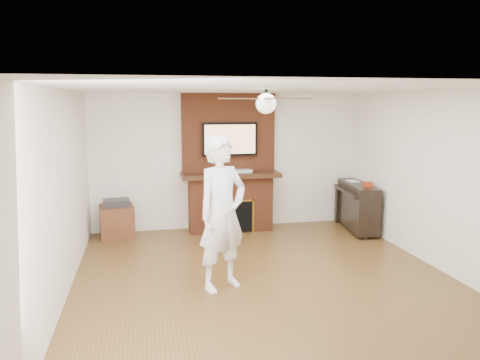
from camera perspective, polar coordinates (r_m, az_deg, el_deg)
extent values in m
cube|color=#553819|center=(6.45, 2.99, -12.66)|extent=(5.36, 5.86, 0.18)
cube|color=white|center=(5.98, 3.22, 11.89)|extent=(5.36, 5.86, 0.18)
cube|color=white|center=(8.81, -1.65, 2.38)|extent=(5.36, 0.18, 2.50)
cube|color=white|center=(3.48, 15.33, -9.03)|extent=(5.36, 0.18, 2.50)
cube|color=white|center=(5.96, -21.73, -1.71)|extent=(0.18, 5.86, 2.50)
cube|color=white|center=(7.18, 23.51, -0.03)|extent=(0.18, 5.86, 2.50)
cube|color=brown|center=(8.61, -1.22, -2.86)|extent=(1.50, 0.50, 1.00)
cube|color=black|center=(8.48, -1.20, 0.67)|extent=(1.78, 0.64, 0.08)
cube|color=brown|center=(8.58, -1.44, 5.81)|extent=(1.70, 0.20, 1.42)
cube|color=black|center=(8.41, -0.90, -4.52)|extent=(0.70, 0.06, 0.55)
cube|color=#BF8C2D|center=(8.34, -0.89, -2.59)|extent=(0.78, 0.02, 0.03)
cube|color=#BF8C2D|center=(8.34, -3.43, -4.65)|extent=(0.03, 0.02, 0.61)
cube|color=#BF8C2D|center=(8.48, 1.61, -4.40)|extent=(0.03, 0.02, 0.61)
cube|color=black|center=(8.44, -1.26, 5.00)|extent=(1.00, 0.07, 0.60)
cube|color=#DEAE75|center=(8.40, -1.21, 4.98)|extent=(0.92, 0.01, 0.52)
cylinder|color=black|center=(5.97, 3.20, 10.35)|extent=(0.04, 0.04, 0.14)
sphere|color=white|center=(5.97, 3.19, 9.30)|extent=(0.26, 0.26, 0.26)
cube|color=black|center=(6.07, 6.25, 9.82)|extent=(0.55, 0.11, 0.01)
cube|color=black|center=(6.29, 2.41, 9.86)|extent=(0.11, 0.55, 0.01)
cube|color=black|center=(5.90, 0.05, 9.89)|extent=(0.55, 0.11, 0.01)
cube|color=black|center=(5.65, 4.07, 9.89)|extent=(0.11, 0.55, 0.01)
imported|color=white|center=(5.83, -2.18, -4.11)|extent=(0.85, 0.76, 1.94)
cube|color=#572B19|center=(8.52, -14.76, -4.86)|extent=(0.63, 0.63, 0.55)
cube|color=#29292B|center=(8.44, -14.86, -2.69)|extent=(0.48, 0.40, 0.11)
cube|color=black|center=(8.87, 14.16, -3.04)|extent=(0.56, 1.37, 0.82)
cube|color=black|center=(8.31, 15.02, -4.64)|extent=(0.06, 0.10, 0.72)
cube|color=black|center=(9.35, 11.76, -2.95)|extent=(0.06, 0.10, 0.72)
cube|color=black|center=(8.72, 12.90, -1.35)|extent=(0.30, 1.24, 0.05)
cube|color=silver|center=(9.01, 13.56, -0.12)|extent=(0.18, 0.26, 0.01)
cube|color=#A42D14|center=(8.47, 15.34, -0.54)|extent=(0.12, 0.12, 0.09)
cube|color=silver|center=(8.50, 0.26, 1.13)|extent=(0.36, 0.21, 0.05)
cylinder|color=#BE6A16|center=(8.55, -1.79, -5.98)|extent=(0.07, 0.07, 0.12)
cylinder|color=#398736|center=(8.56, -1.22, -6.10)|extent=(0.06, 0.06, 0.08)
cylinder|color=beige|center=(8.56, -0.59, -5.96)|extent=(0.09, 0.09, 0.12)
cylinder|color=navy|center=(8.55, -0.13, -6.15)|extent=(0.05, 0.05, 0.07)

